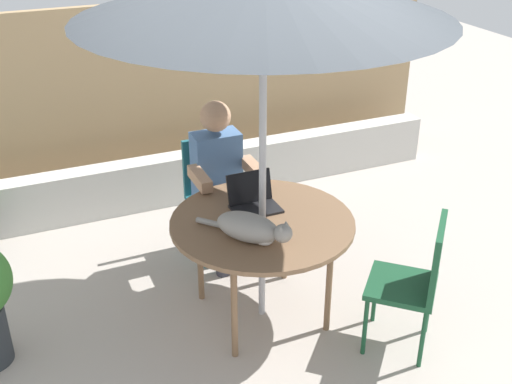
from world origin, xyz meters
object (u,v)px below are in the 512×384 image
Objects in this scene: chair_occupied at (213,187)px; chair_empty at (417,276)px; laptop at (253,198)px; person_seated at (220,175)px; patio_table at (262,227)px; cat at (252,228)px.

chair_occupied is 1.73m from chair_empty.
laptop is at bearing -88.84° from chair_occupied.
laptop is at bearing 129.63° from chair_empty.
chair_empty is 1.60m from person_seated.
chair_empty reaches higher than patio_table.
laptop reaches higher than chair_empty.
chair_empty is 1.02m from cat.
person_seated is (-0.72, 1.42, 0.17)m from chair_empty.
person_seated reaches higher than cat.
chair_occupied reaches higher than patio_table.
person_seated is 2.25× the size of cat.
chair_empty is at bearing -63.19° from person_seated.
person_seated is 0.98m from cat.
chair_empty is 2.94× the size of laptop.
chair_occupied is 0.77m from laptop.
chair_occupied is 0.23m from person_seated.
person_seated is (-0.00, -0.16, 0.17)m from chair_occupied.
patio_table is 3.82× the size of laptop.
person_seated is 4.06× the size of laptop.
person_seated reaches higher than laptop.
laptop reaches higher than cat.
patio_table is at bearing 51.82° from cat.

